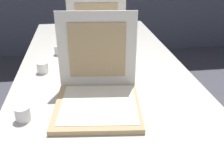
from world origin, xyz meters
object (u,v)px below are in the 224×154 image
(pizza_box_front, at_px, (97,93))
(cup_white_far, at_px, (59,50))
(table, at_px, (104,81))
(pizza_box_middle, at_px, (97,53))
(cup_white_near_left, at_px, (23,114))
(cup_white_mid, at_px, (43,68))

(pizza_box_front, relative_size, cup_white_far, 6.55)
(table, bearing_deg, pizza_box_middle, 96.71)
(cup_white_near_left, bearing_deg, cup_white_mid, 85.91)
(table, xyz_separation_m, pizza_box_middle, (-0.02, 0.18, 0.10))
(cup_white_mid, height_order, cup_white_near_left, same)
(pizza_box_front, relative_size, pizza_box_middle, 1.03)
(cup_white_far, bearing_deg, table, -52.51)
(table, distance_m, cup_white_mid, 0.35)
(pizza_box_front, xyz_separation_m, cup_white_far, (-0.19, 0.64, -0.03))
(table, xyz_separation_m, cup_white_far, (-0.25, 0.33, 0.07))
(cup_white_mid, distance_m, cup_white_near_left, 0.45)
(pizza_box_front, bearing_deg, pizza_box_middle, 91.10)
(table, distance_m, cup_white_near_left, 0.54)
(cup_white_near_left, bearing_deg, table, 46.80)
(table, bearing_deg, cup_white_mid, 169.51)
(cup_white_mid, bearing_deg, table, -10.49)
(pizza_box_front, distance_m, cup_white_far, 0.67)
(cup_white_near_left, bearing_deg, pizza_box_front, 14.84)
(pizza_box_front, bearing_deg, cup_white_near_left, -159.12)
(cup_white_far, bearing_deg, pizza_box_middle, -33.73)
(cup_white_near_left, xyz_separation_m, cup_white_far, (0.11, 0.72, 0.00))
(cup_white_far, bearing_deg, pizza_box_front, -73.28)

